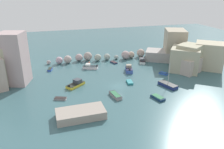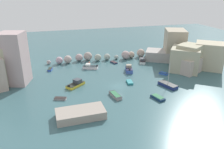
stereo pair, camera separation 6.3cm
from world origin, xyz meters
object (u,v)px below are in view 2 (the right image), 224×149
(moored_boat_6, at_px, (60,98))
(moored_boat_11, at_px, (158,97))
(moored_boat_2, at_px, (115,95))
(moored_boat_9, at_px, (76,84))
(moored_boat_5, at_px, (114,62))
(moored_boat_8, at_px, (129,69))
(channel_buoy, at_px, (89,62))
(moored_boat_3, at_px, (50,69))
(moored_boat_4, at_px, (163,73))
(moored_boat_1, at_px, (90,67))
(moored_boat_7, at_px, (168,85))
(moored_boat_10, at_px, (130,82))
(moored_boat_0, at_px, (142,60))
(stone_dock, at_px, (81,114))

(moored_boat_6, xyz_separation_m, moored_boat_11, (20.29, -5.59, 0.09))
(moored_boat_2, height_order, moored_boat_9, moored_boat_9)
(moored_boat_5, xyz_separation_m, moored_boat_8, (2.01, -8.45, 0.46))
(channel_buoy, distance_m, moored_boat_3, 12.48)
(moored_boat_4, bearing_deg, moored_boat_6, -110.63)
(moored_boat_1, height_order, moored_boat_9, moored_boat_9)
(moored_boat_2, xyz_separation_m, moored_boat_11, (8.55, -3.45, -0.06))
(moored_boat_3, distance_m, moored_boat_11, 33.13)
(moored_boat_6, xyz_separation_m, moored_boat_8, (20.10, 11.95, 0.46))
(moored_boat_7, bearing_deg, moored_boat_6, -110.30)
(moored_boat_4, height_order, moored_boat_10, moored_boat_4)
(moored_boat_4, relative_size, moored_boat_10, 0.93)
(moored_boat_5, relative_size, moored_boat_6, 1.03)
(moored_boat_10, bearing_deg, moored_boat_7, 68.59)
(moored_boat_2, bearing_deg, moored_boat_11, 59.33)
(moored_boat_5, relative_size, moored_boat_8, 0.65)
(moored_boat_3, distance_m, moored_boat_5, 19.68)
(moored_boat_9, bearing_deg, moored_boat_2, -86.73)
(moored_boat_3, height_order, moored_boat_7, moored_boat_7)
(moored_boat_0, bearing_deg, moored_boat_5, -77.90)
(channel_buoy, xyz_separation_m, moored_boat_1, (-0.65, -4.81, 0.26))
(moored_boat_7, bearing_deg, moored_boat_1, -158.14)
(moored_boat_6, relative_size, moored_boat_7, 0.46)
(moored_boat_11, bearing_deg, moored_boat_3, 24.70)
(moored_boat_2, bearing_deg, moored_boat_5, 155.55)
(moored_boat_8, bearing_deg, moored_boat_7, -141.48)
(moored_boat_3, relative_size, moored_boat_5, 0.97)
(stone_dock, bearing_deg, channel_buoy, 76.38)
(stone_dock, distance_m, moored_boat_9, 14.42)
(channel_buoy, relative_size, moored_boat_8, 0.12)
(moored_boat_8, bearing_deg, moored_boat_9, 125.11)
(moored_boat_3, relative_size, moored_boat_10, 1.00)
(moored_boat_1, height_order, moored_boat_4, moored_boat_1)
(moored_boat_5, distance_m, moored_boat_9, 19.96)
(moored_boat_6, xyz_separation_m, moored_boat_10, (17.39, 4.02, 0.03))
(moored_boat_0, height_order, moored_boat_4, moored_boat_0)
(moored_boat_8, xyz_separation_m, moored_boat_9, (-15.91, -5.87, -0.11))
(moored_boat_1, xyz_separation_m, moored_boat_6, (-9.90, -17.50, -0.31))
(moored_boat_0, bearing_deg, channel_buoy, -79.94)
(moored_boat_3, bearing_deg, moored_boat_1, -86.46)
(moored_boat_7, bearing_deg, stone_dock, -90.00)
(moored_boat_6, bearing_deg, moored_boat_3, 115.54)
(stone_dock, xyz_separation_m, moored_boat_2, (8.60, 6.16, -0.40))
(moored_boat_9, bearing_deg, moored_boat_3, 74.23)
(moored_boat_2, bearing_deg, moored_boat_4, 110.23)
(moored_boat_11, bearing_deg, moored_boat_10, 0.22)
(moored_boat_1, distance_m, moored_boat_4, 21.30)
(channel_buoy, bearing_deg, moored_boat_10, -69.49)
(moored_boat_2, distance_m, moored_boat_4, 19.18)
(moored_boat_3, distance_m, moored_boat_10, 24.35)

